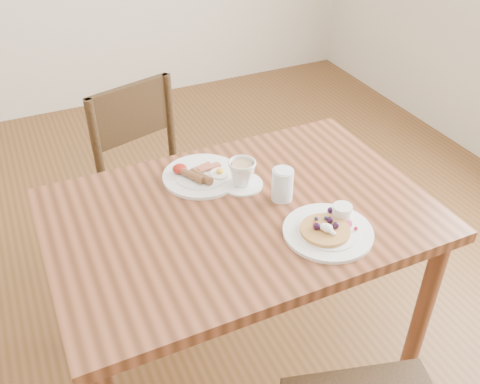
% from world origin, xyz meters
% --- Properties ---
extents(ground, '(5.00, 5.00, 0.00)m').
position_xyz_m(ground, '(0.00, 0.00, 0.00)').
color(ground, brown).
rests_on(ground, ground).
extents(dining_table, '(1.20, 0.80, 0.75)m').
position_xyz_m(dining_table, '(0.00, 0.00, 0.65)').
color(dining_table, brown).
rests_on(dining_table, ground).
extents(chair_far, '(0.52, 0.52, 0.88)m').
position_xyz_m(chair_far, '(-0.10, 0.64, 0.49)').
color(chair_far, '#402A17').
rests_on(chair_far, ground).
extents(pancake_plate, '(0.27, 0.27, 0.06)m').
position_xyz_m(pancake_plate, '(0.19, -0.21, 0.76)').
color(pancake_plate, white).
rests_on(pancake_plate, dining_table).
extents(breakfast_plate, '(0.27, 0.27, 0.04)m').
position_xyz_m(breakfast_plate, '(-0.05, 0.22, 0.76)').
color(breakfast_plate, white).
rests_on(breakfast_plate, dining_table).
extents(teacup_saucer, '(0.14, 0.14, 0.09)m').
position_xyz_m(teacup_saucer, '(0.06, 0.12, 0.79)').
color(teacup_saucer, white).
rests_on(teacup_saucer, dining_table).
extents(water_glass, '(0.07, 0.07, 0.11)m').
position_xyz_m(water_glass, '(0.15, -0.00, 0.80)').
color(water_glass, silver).
rests_on(water_glass, dining_table).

